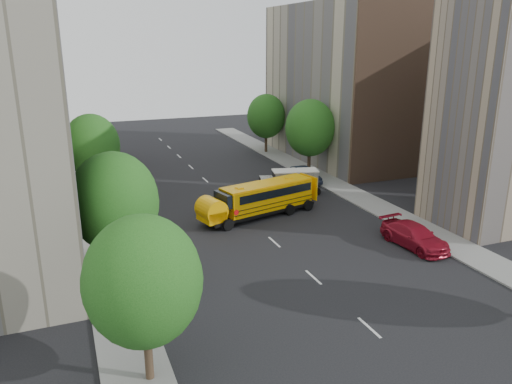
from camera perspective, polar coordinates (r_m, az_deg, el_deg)
ground at (r=37.73m, az=0.89°, el=-4.66°), size 120.00×120.00×0.00m
sidewalk_left at (r=39.94m, az=-17.45°, el=-4.14°), size 3.00×80.00×0.12m
sidewalk_right at (r=47.03m, az=11.60°, el=-0.53°), size 3.00×80.00×0.12m
lane_markings at (r=46.60m, az=-3.79°, el=-0.45°), size 0.15×64.00×0.01m
building_left_redbrick at (r=61.05m, az=-25.94°, el=8.29°), size 10.00×15.00×13.00m
building_right_near at (r=42.37m, az=26.89°, el=7.82°), size 10.00×7.00×17.00m
building_right_far at (r=61.31m, az=9.60°, el=12.11°), size 10.00×22.00×18.00m
building_right_sidewall at (r=52.22m, az=15.89°, el=10.92°), size 10.10×0.30×18.00m
street_tree_0 at (r=20.74m, az=-12.77°, el=-9.93°), size 4.80×4.80×7.41m
street_tree_1 at (r=29.89m, az=-15.89°, el=-1.11°), size 5.12×5.12×7.90m
street_tree_2 at (r=47.36m, az=-18.26°, el=5.04°), size 4.99×4.99×7.71m
street_tree_4 at (r=53.18m, az=6.19°, el=7.28°), size 5.25×5.25×8.10m
street_tree_5 at (r=63.98m, az=1.17°, el=8.65°), size 4.86×4.86×7.51m
school_bus at (r=40.68m, az=0.35°, el=-0.70°), size 10.19×4.61×2.81m
safari_truck at (r=47.08m, az=3.95°, el=1.24°), size 5.56×3.06×2.26m
parked_car_0 at (r=29.37m, az=-10.37°, el=-9.79°), size 2.25×4.86×1.61m
parked_car_1 at (r=46.69m, az=-15.95°, el=-0.04°), size 1.78×4.81×1.57m
parked_car_2 at (r=58.60m, az=-17.24°, el=3.08°), size 2.15×4.64×1.29m
parked_car_3 at (r=36.68m, az=17.66°, el=-4.81°), size 2.73×5.69×1.60m
parked_car_4 at (r=51.32m, az=5.69°, el=2.05°), size 1.96×4.70×1.59m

